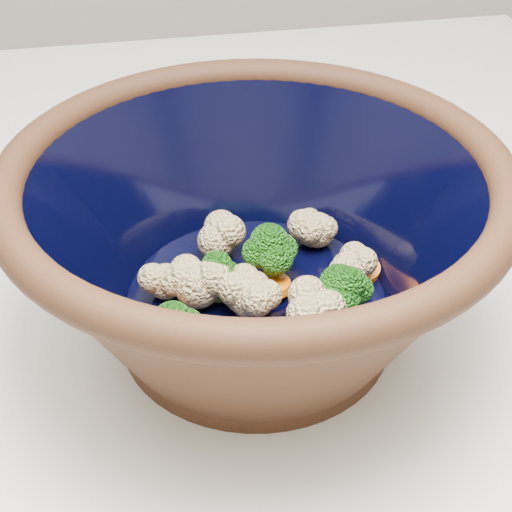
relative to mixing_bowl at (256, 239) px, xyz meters
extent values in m
cylinder|color=black|center=(0.00, 0.00, -0.08)|extent=(0.20, 0.20, 0.01)
torus|color=black|center=(0.00, 0.00, 0.05)|extent=(0.34, 0.34, 0.02)
cylinder|color=black|center=(0.00, 0.00, -0.05)|extent=(0.19, 0.19, 0.00)
cylinder|color=#608442|center=(-0.03, 0.00, -0.04)|extent=(0.01, 0.01, 0.02)
ellipsoid|color=#246E15|center=(-0.03, 0.00, -0.02)|extent=(0.03, 0.03, 0.03)
cylinder|color=#608442|center=(0.06, -0.04, -0.04)|extent=(0.01, 0.01, 0.02)
ellipsoid|color=#246E15|center=(0.06, -0.04, -0.02)|extent=(0.04, 0.04, 0.03)
cylinder|color=#608442|center=(-0.06, -0.05, -0.04)|extent=(0.01, 0.01, 0.02)
ellipsoid|color=#246E15|center=(-0.06, -0.05, -0.02)|extent=(0.04, 0.04, 0.03)
cylinder|color=#608442|center=(0.01, 0.02, -0.04)|extent=(0.01, 0.01, 0.02)
ellipsoid|color=#246E15|center=(0.01, 0.02, -0.02)|extent=(0.04, 0.04, 0.03)
sphere|color=beige|center=(0.06, 0.05, -0.04)|extent=(0.03, 0.03, 0.03)
sphere|color=beige|center=(-0.06, 0.01, -0.04)|extent=(0.03, 0.03, 0.03)
sphere|color=beige|center=(-0.02, 0.05, -0.03)|extent=(0.03, 0.03, 0.03)
sphere|color=beige|center=(0.06, 0.05, -0.03)|extent=(0.03, 0.03, 0.03)
sphere|color=beige|center=(-0.01, -0.02, -0.03)|extent=(0.03, 0.03, 0.03)
sphere|color=beige|center=(-0.04, 0.00, -0.03)|extent=(0.03, 0.03, 0.03)
sphere|color=beige|center=(0.07, 0.00, -0.04)|extent=(0.03, 0.03, 0.03)
sphere|color=beige|center=(0.03, -0.04, -0.03)|extent=(0.03, 0.03, 0.03)
sphere|color=beige|center=(-0.01, -0.01, -0.04)|extent=(0.03, 0.03, 0.03)
cylinder|color=orange|center=(0.08, 0.01, -0.04)|extent=(0.03, 0.03, 0.01)
cylinder|color=orange|center=(0.01, 0.00, -0.04)|extent=(0.03, 0.03, 0.01)
cylinder|color=orange|center=(0.02, -0.07, -0.04)|extent=(0.02, 0.02, 0.01)
cylinder|color=orange|center=(0.00, 0.00, -0.04)|extent=(0.03, 0.03, 0.01)
cylinder|color=orange|center=(0.03, -0.05, -0.04)|extent=(0.03, 0.03, 0.01)
cylinder|color=orange|center=(-0.08, -0.03, -0.04)|extent=(0.03, 0.03, 0.01)
camera|label=1|loc=(-0.08, -0.39, 0.29)|focal=50.00mm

